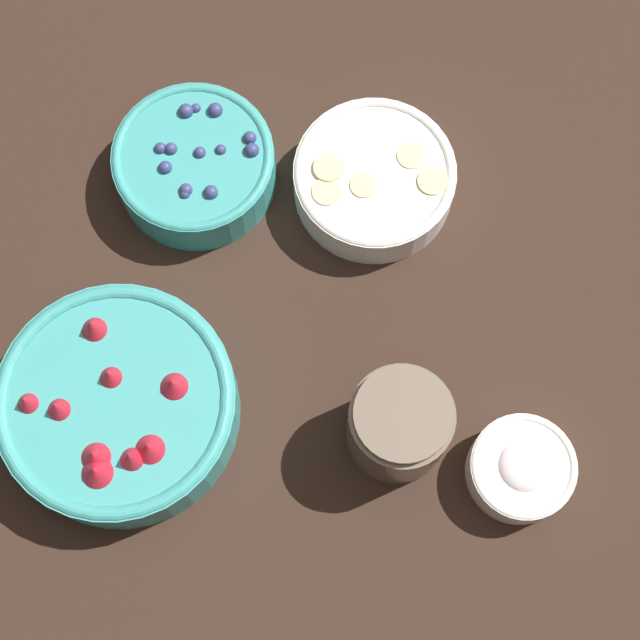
# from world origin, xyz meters

# --- Properties ---
(ground_plane) EXTENTS (4.00, 4.00, 0.00)m
(ground_plane) POSITION_xyz_m (0.00, 0.00, 0.00)
(ground_plane) COLOR black
(bowl_strawberries) EXTENTS (0.23, 0.23, 0.09)m
(bowl_strawberries) POSITION_xyz_m (0.00, 0.19, 0.04)
(bowl_strawberries) COLOR teal
(bowl_strawberries) RESTS_ON ground_plane
(bowl_blueberries) EXTENTS (0.17, 0.17, 0.06)m
(bowl_blueberries) POSITION_xyz_m (0.26, 0.11, 0.03)
(bowl_blueberries) COLOR teal
(bowl_blueberries) RESTS_ON ground_plane
(bowl_bananas) EXTENTS (0.17, 0.17, 0.05)m
(bowl_bananas) POSITION_xyz_m (0.23, -0.08, 0.03)
(bowl_bananas) COLOR silver
(bowl_bananas) RESTS_ON ground_plane
(bowl_cream) EXTENTS (0.10, 0.10, 0.05)m
(bowl_cream) POSITION_xyz_m (-0.09, -0.19, 0.03)
(bowl_cream) COLOR silver
(bowl_cream) RESTS_ON ground_plane
(jar_chocolate) EXTENTS (0.10, 0.10, 0.10)m
(jar_chocolate) POSITION_xyz_m (-0.04, -0.07, 0.05)
(jar_chocolate) COLOR brown
(jar_chocolate) RESTS_ON ground_plane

